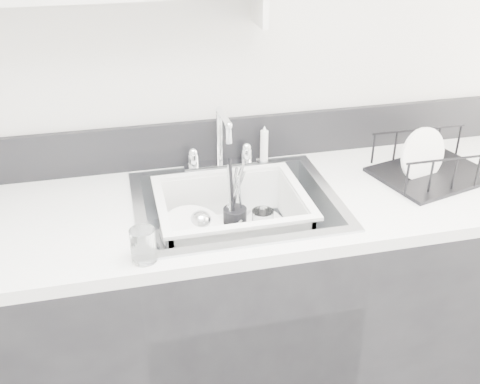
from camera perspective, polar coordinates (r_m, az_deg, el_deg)
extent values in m
cube|color=silver|center=(1.89, -2.51, 13.57)|extent=(3.50, 0.02, 2.60)
cube|color=black|center=(2.05, -0.33, -12.67)|extent=(3.20, 0.62, 0.88)
cube|color=white|center=(1.78, -0.37, -1.50)|extent=(3.20, 0.62, 0.04)
cube|color=black|center=(1.99, -2.31, 5.21)|extent=(3.20, 0.02, 0.16)
cube|color=silver|center=(1.98, -2.03, 2.82)|extent=(0.26, 0.06, 0.02)
cylinder|color=silver|center=(1.96, -4.77, 3.24)|extent=(0.04, 0.04, 0.05)
cylinder|color=silver|center=(1.99, 0.64, 3.79)|extent=(0.04, 0.04, 0.05)
cylinder|color=silver|center=(1.94, -2.08, 5.52)|extent=(0.02, 0.02, 0.20)
cylinder|color=silver|center=(1.83, -1.67, 7.63)|extent=(0.02, 0.15, 0.02)
cylinder|color=white|center=(1.99, 2.47, 4.88)|extent=(0.03, 0.03, 0.14)
cube|color=silver|center=(1.82, 2.06, 18.12)|extent=(0.02, 0.14, 0.10)
cylinder|color=white|center=(1.83, -4.45, -5.31)|extent=(0.23, 0.23, 0.01)
cylinder|color=white|center=(1.82, -4.34, -4.83)|extent=(0.22, 0.22, 0.01)
cylinder|color=white|center=(1.80, -4.83, -4.08)|extent=(0.26, 0.25, 0.09)
cylinder|color=black|center=(1.86, -0.52, -3.00)|extent=(0.08, 0.08, 0.10)
cylinder|color=silver|center=(1.82, -0.97, -0.55)|extent=(0.01, 0.05, 0.19)
cylinder|color=silver|center=(1.82, -0.04, -1.00)|extent=(0.02, 0.04, 0.17)
cylinder|color=black|center=(1.81, -0.88, -0.08)|extent=(0.01, 0.06, 0.21)
cylinder|color=white|center=(1.84, 2.31, -3.32)|extent=(0.07, 0.07, 0.10)
cylinder|color=white|center=(1.50, -9.80, -5.36)|extent=(0.09, 0.09, 0.09)
imported|color=white|center=(1.82, 2.36, -5.08)|extent=(0.12, 0.12, 0.04)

